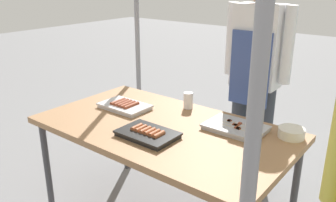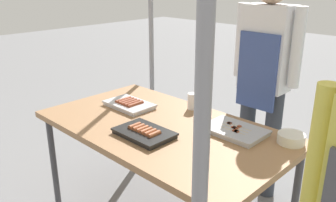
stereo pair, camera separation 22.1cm
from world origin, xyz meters
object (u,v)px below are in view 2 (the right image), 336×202
(stall_table, at_px, (162,133))
(vendor_woman, at_px, (265,69))
(condiment_bowl, at_px, (291,138))
(tray_meat_skewers, at_px, (234,131))
(tray_grilled_sausages, at_px, (129,104))
(drink_cup_near_edge, at_px, (192,101))
(tray_pork_links, at_px, (144,133))

(stall_table, relative_size, vendor_woman, 0.95)
(condiment_bowl, bearing_deg, stall_table, -154.42)
(tray_meat_skewers, bearing_deg, vendor_woman, 105.80)
(tray_grilled_sausages, height_order, drink_cup_near_edge, drink_cup_near_edge)
(condiment_bowl, relative_size, drink_cup_near_edge, 1.33)
(drink_cup_near_edge, relative_size, vendor_woman, 0.07)
(tray_pork_links, bearing_deg, drink_cup_near_edge, 99.21)
(stall_table, height_order, tray_grilled_sausages, tray_grilled_sausages)
(drink_cup_near_edge, bearing_deg, tray_meat_skewers, -16.27)
(stall_table, bearing_deg, tray_pork_links, -80.13)
(tray_meat_skewers, height_order, tray_pork_links, tray_pork_links)
(tray_pork_links, height_order, drink_cup_near_edge, drink_cup_near_edge)
(stall_table, height_order, tray_pork_links, tray_pork_links)
(tray_pork_links, bearing_deg, tray_meat_skewers, 48.25)
(stall_table, distance_m, tray_pork_links, 0.20)
(tray_meat_skewers, bearing_deg, tray_grilled_sausages, -168.99)
(tray_pork_links, relative_size, drink_cup_near_edge, 2.98)
(tray_pork_links, xyz_separation_m, condiment_bowl, (0.66, 0.51, 0.01))
(stall_table, distance_m, tray_meat_skewers, 0.45)
(stall_table, height_order, drink_cup_near_edge, drink_cup_near_edge)
(tray_meat_skewers, xyz_separation_m, tray_pork_links, (-0.36, -0.40, 0.00))
(vendor_woman, bearing_deg, tray_pork_links, 79.52)
(tray_pork_links, height_order, vendor_woman, vendor_woman)
(tray_meat_skewers, relative_size, condiment_bowl, 2.36)
(tray_grilled_sausages, bearing_deg, drink_cup_near_edge, 39.20)
(tray_pork_links, xyz_separation_m, drink_cup_near_edge, (-0.09, 0.53, 0.04))
(tray_grilled_sausages, height_order, condiment_bowl, condiment_bowl)
(tray_grilled_sausages, xyz_separation_m, tray_pork_links, (0.43, -0.25, -0.00))
(tray_grilled_sausages, height_order, vendor_woman, vendor_woman)
(vendor_woman, bearing_deg, condiment_bowl, 133.74)
(drink_cup_near_edge, xyz_separation_m, vendor_woman, (0.27, 0.48, 0.20))
(tray_grilled_sausages, relative_size, drink_cup_near_edge, 3.04)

